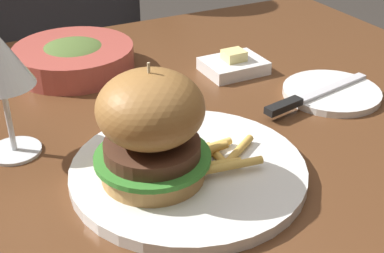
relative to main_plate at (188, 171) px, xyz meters
The scene contains 9 objects.
dining_table 0.17m from the main_plate, 110.38° to the left, with size 1.21×0.79×0.74m.
main_plate is the anchor object (origin of this frame).
burger_sandwich 0.08m from the main_plate, behind, with size 0.13×0.13×0.13m.
fries_pile 0.03m from the main_plate, 10.92° to the right, with size 0.11×0.09×0.02m.
bread_plate 0.29m from the main_plate, 17.37° to the left, with size 0.14×0.14×0.01m, color white.
table_knife 0.24m from the main_plate, 18.72° to the left, with size 0.20×0.05×0.01m.
butter_dish 0.30m from the main_plate, 49.25° to the left, with size 0.09×0.07×0.04m.
soup_bowl 0.35m from the main_plate, 94.88° to the left, with size 0.19×0.19×0.05m.
diner_person 0.82m from the main_plate, 86.66° to the left, with size 0.51×0.36×1.18m.
Camera 1 is at (-0.17, -0.57, 1.09)m, focal length 50.00 mm.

